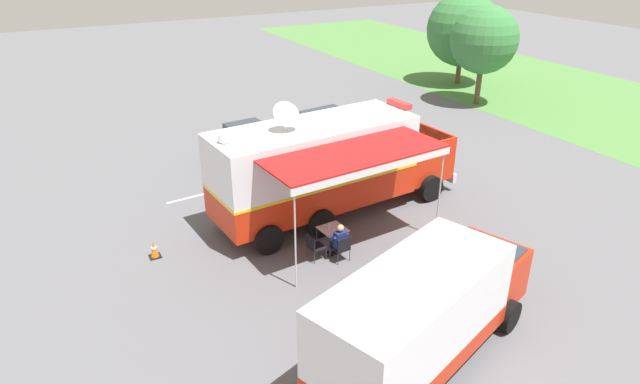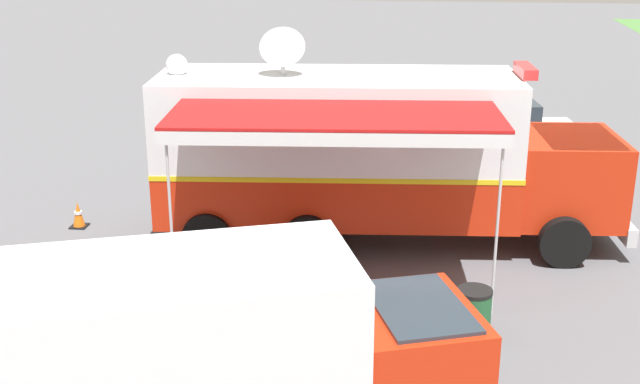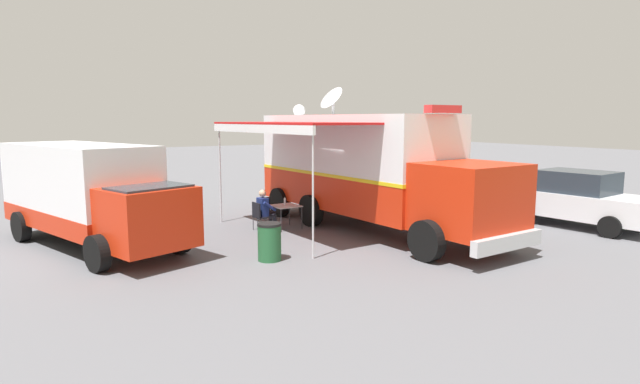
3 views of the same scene
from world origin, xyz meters
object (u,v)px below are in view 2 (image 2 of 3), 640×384
object	(u,v)px
command_truck	(373,151)
car_behind_truck	(350,132)
car_far_corner	(498,132)
folding_chair_beside_table	(252,260)
water_bottle	(293,238)
support_truck	(183,365)
folding_table	(299,248)
folding_chair_at_table	(286,273)
trash_bin	(473,315)
seated_responder	(287,262)
traffic_cone	(78,215)

from	to	relation	value
command_truck	car_behind_truck	distance (m)	5.69
car_far_corner	folding_chair_beside_table	bearing A→B (deg)	-31.76
command_truck	water_bottle	world-z (taller)	command_truck
folding_chair_beside_table	support_truck	xyz separation A→B (m)	(5.15, 0.17, 0.87)
folding_table	folding_chair_at_table	world-z (taller)	folding_chair_at_table
folding_table	folding_chair_beside_table	world-z (taller)	folding_chair_beside_table
folding_table	trash_bin	bearing A→B (deg)	57.48
car_behind_truck	water_bottle	bearing A→B (deg)	-3.64
command_truck	car_far_corner	bearing A→B (deg)	152.17
folding_table	water_bottle	distance (m)	0.21
folding_chair_at_table	car_far_corner	xyz separation A→B (m)	(-8.95, 4.51, 0.37)
seated_responder	trash_bin	bearing A→B (deg)	67.29
folding_table	car_far_corner	size ratio (longest dim) A/B	0.19
command_truck	seated_responder	distance (m)	3.38
folding_table	folding_chair_at_table	bearing A→B (deg)	-9.19
folding_table	car_far_corner	world-z (taller)	car_far_corner
folding_chair_beside_table	water_bottle	bearing A→B (deg)	115.28
command_truck	car_far_corner	world-z (taller)	command_truck
folding_chair_beside_table	folding_chair_at_table	bearing A→B (deg)	55.25
traffic_cone	car_far_corner	size ratio (longest dim) A/B	0.13
command_truck	traffic_cone	xyz separation A→B (m)	(-0.05, -6.44, -1.66)
seated_responder	car_behind_truck	bearing A→B (deg)	176.47
traffic_cone	car_far_corner	world-z (taller)	car_far_corner
seated_responder	traffic_cone	bearing A→B (deg)	-119.42
folding_table	folding_chair_beside_table	distance (m)	0.91
folding_chair_beside_table	traffic_cone	bearing A→B (deg)	-120.28
folding_chair_beside_table	car_far_corner	size ratio (longest dim) A/B	0.20
folding_chair_beside_table	folding_table	bearing A→B (deg)	109.45
folding_table	car_behind_truck	size ratio (longest dim) A/B	0.20
folding_table	folding_chair_beside_table	bearing A→B (deg)	-70.55
command_truck	car_far_corner	xyz separation A→B (m)	(-5.96, 3.15, -1.06)
traffic_cone	seated_responder	bearing A→B (deg)	60.58
trash_bin	seated_responder	bearing A→B (deg)	-112.71
traffic_cone	car_behind_truck	world-z (taller)	car_behind_truck
traffic_cone	car_far_corner	xyz separation A→B (m)	(-5.91, 9.59, 0.60)
seated_responder	car_far_corner	size ratio (longest dim) A/B	0.28
seated_responder	traffic_cone	xyz separation A→B (m)	(-2.85, -5.06, -0.37)
folding_chair_beside_table	car_behind_truck	xyz separation A→B (m)	(-8.02, 1.22, 0.37)
folding_table	water_bottle	world-z (taller)	water_bottle
traffic_cone	support_truck	size ratio (longest dim) A/B	0.08
folding_chair_beside_table	support_truck	distance (m)	5.23
water_bottle	folding_chair_at_table	world-z (taller)	water_bottle
folding_table	seated_responder	distance (m)	0.63
folding_chair_at_table	traffic_cone	xyz separation A→B (m)	(-3.04, -5.07, -0.23)
folding_chair_at_table	support_truck	size ratio (longest dim) A/B	0.12
folding_chair_at_table	seated_responder	size ratio (longest dim) A/B	0.70
water_bottle	support_truck	world-z (taller)	support_truck
command_truck	support_truck	bearing A→B (deg)	-14.06
trash_bin	folding_chair_beside_table	bearing A→B (deg)	-112.90
water_bottle	folding_chair_at_table	xyz separation A→B (m)	(0.85, -0.01, -0.32)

